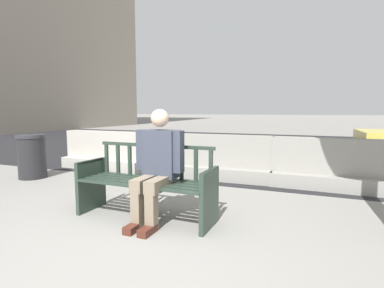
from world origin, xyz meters
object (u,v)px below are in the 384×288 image
(jersey_barrier_right, at_px, (334,168))
(trash_bin, at_px, (32,156))
(seated_person, at_px, (157,163))
(street_bench, at_px, (146,186))
(jersey_barrier_left, at_px, (106,153))
(jersey_barrier_centre, at_px, (220,161))

(jersey_barrier_right, distance_m, trash_bin, 5.52)
(trash_bin, bearing_deg, seated_person, -18.47)
(street_bench, distance_m, jersey_barrier_left, 3.43)
(jersey_barrier_left, bearing_deg, street_bench, -44.05)
(seated_person, bearing_deg, jersey_barrier_right, 50.59)
(seated_person, bearing_deg, street_bench, 162.18)
(seated_person, distance_m, trash_bin, 3.54)
(jersey_barrier_centre, height_order, trash_bin, same)
(jersey_barrier_centre, xyz_separation_m, jersey_barrier_right, (1.98, -0.02, 0.00))
(seated_person, relative_size, trash_bin, 1.56)
(street_bench, xyz_separation_m, trash_bin, (-3.17, 1.06, 0.03))
(trash_bin, bearing_deg, jersey_barrier_right, 13.82)
(street_bench, relative_size, seated_person, 1.29)
(jersey_barrier_centre, distance_m, jersey_barrier_left, 2.67)
(seated_person, bearing_deg, trash_bin, 161.53)
(seated_person, relative_size, jersey_barrier_right, 0.65)
(jersey_barrier_centre, bearing_deg, seated_person, -90.42)
(street_bench, distance_m, jersey_barrier_right, 3.23)
(trash_bin, bearing_deg, street_bench, -18.51)
(jersey_barrier_left, xyz_separation_m, jersey_barrier_right, (4.65, -0.01, 0.00))
(jersey_barrier_right, height_order, trash_bin, same)
(seated_person, height_order, jersey_barrier_right, seated_person)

